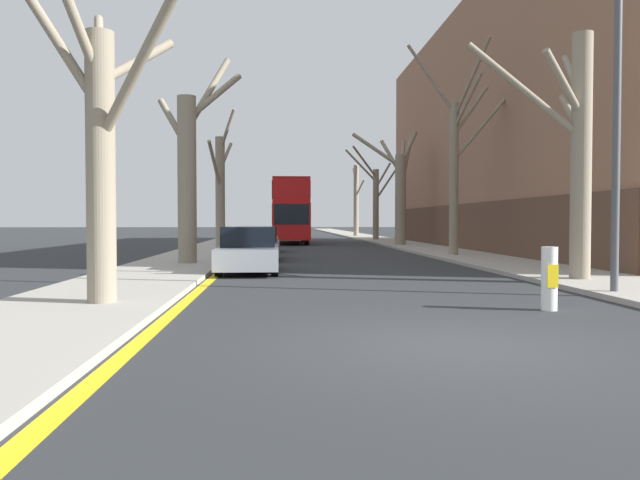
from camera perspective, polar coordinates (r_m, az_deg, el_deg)
The scene contains 19 objects.
ground_plane at distance 8.26m, azimuth 12.40°, elevation -9.46°, with size 300.00×300.00×0.00m, color #2B2D30.
sidewalk_left at distance 57.92m, azimuth -7.40°, elevation 0.23°, with size 3.24×120.00×0.12m, color #A39E93.
sidewalk_right at distance 58.38m, azimuth 4.27°, elevation 0.25°, with size 3.24×120.00×0.12m, color #A39E93.
building_facade_right at distance 37.28m, azimuth 19.92°, elevation 9.50°, with size 10.08×35.86×13.39m.
kerb_line_stripe at distance 57.83m, azimuth -5.62°, elevation 0.18°, with size 0.24×120.00×0.01m, color yellow.
street_tree_left_0 at distance 12.05m, azimuth -19.29°, elevation 8.40°, with size 3.22×3.79×5.96m.
street_tree_left_1 at distance 22.59m, azimuth -11.88°, elevation 6.36°, with size 3.14×2.07×7.70m.
street_tree_left_2 at distance 33.62m, azimuth -9.09°, elevation 4.75°, with size 1.38×3.47×7.43m.
street_tree_right_0 at distance 17.40m, azimuth 22.41°, elevation 7.86°, with size 3.59×3.15×6.37m.
street_tree_right_1 at distance 28.10m, azimuth 12.32°, elevation 6.96°, with size 4.35×2.50×9.24m.
street_tree_right_2 at distance 39.44m, azimuth 7.25°, elevation 4.64°, with size 4.06×2.94×7.23m.
street_tree_right_3 at distance 49.81m, azimuth 5.06°, elevation 3.84°, with size 4.20×2.07×7.37m.
street_tree_right_4 at distance 61.73m, azimuth 3.33°, elevation 3.79°, with size 0.88×3.87×7.07m.
double_decker_bus at distance 44.70m, azimuth -2.76°, elevation 2.92°, with size 2.50×10.44×4.43m.
parked_car_0 at distance 19.38m, azimuth -6.52°, elevation -1.00°, with size 1.83×4.15×1.42m.
parked_car_1 at distance 25.78m, azimuth -5.85°, elevation -0.35°, with size 1.90×4.30×1.38m.
parked_car_2 at distance 32.08m, azimuth -5.44°, elevation 0.01°, with size 1.81×4.00×1.30m.
lamp_post at distance 14.85m, azimuth 25.26°, elevation 15.24°, with size 1.40×0.20×9.27m.
traffic_bollard at distance 11.87m, azimuth 20.23°, elevation -3.33°, with size 0.28×0.29×1.14m.
Camera 1 is at (-2.27, -7.78, 1.60)m, focal length 35.00 mm.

